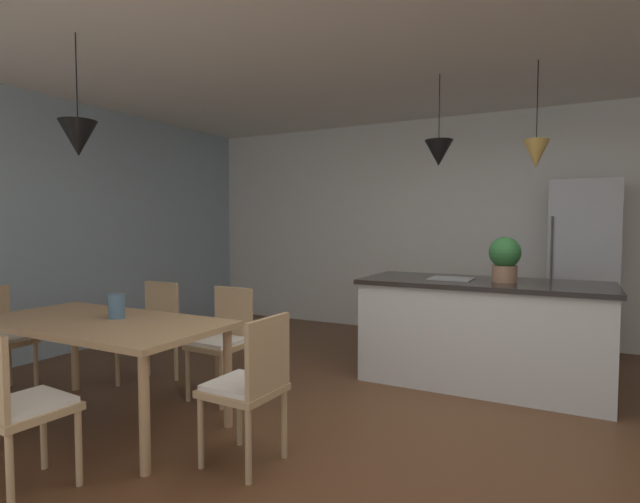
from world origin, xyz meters
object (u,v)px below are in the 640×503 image
kitchen_island (482,331)px  potted_plant_on_island (505,258)px  dining_table (101,330)px  chair_far_left (151,328)px  chair_far_right (223,338)px  chair_kitchen_end (250,384)px  refrigerator (582,269)px  vase_on_dining_table (116,306)px  chair_near_right (16,405)px

kitchen_island → potted_plant_on_island: 0.67m
dining_table → chair_far_left: chair_far_left is taller
chair_far_right → kitchen_island: kitchen_island is taller
chair_kitchen_end → refrigerator: bearing=64.2°
refrigerator → vase_on_dining_table: size_ratio=10.69×
vase_on_dining_table → dining_table: bearing=-110.3°
chair_near_right → potted_plant_on_island: (1.96, 2.91, 0.63)m
kitchen_island → vase_on_dining_table: 2.95m
dining_table → chair_far_left: size_ratio=2.03×
chair_far_right → chair_near_right: size_ratio=1.00×
dining_table → chair_far_right: (0.40, 0.81, -0.18)m
kitchen_island → potted_plant_on_island: size_ratio=5.37×
dining_table → chair_near_right: 0.92m
kitchen_island → chair_kitchen_end: bearing=-113.9°
chair_far_left → kitchen_island: bearing=26.5°
kitchen_island → dining_table: bearing=-136.1°
chair_far_left → kitchen_island: kitchen_island is taller
potted_plant_on_island → refrigerator: bearing=67.1°
kitchen_island → refrigerator: size_ratio=1.11×
chair_far_right → refrigerator: 3.74m
refrigerator → potted_plant_on_island: refrigerator is taller
chair_near_right → kitchen_island: size_ratio=0.43×
chair_near_right → refrigerator: bearing=59.4°
chair_far_left → dining_table: bearing=-64.0°
chair_near_right → kitchen_island: 3.42m
chair_far_right → potted_plant_on_island: bearing=33.3°
chair_near_right → vase_on_dining_table: size_ratio=5.08×
chair_far_left → chair_kitchen_end: size_ratio=1.00×
kitchen_island → vase_on_dining_table: kitchen_island is taller
kitchen_island → refrigerator: refrigerator is taller
chair_far_left → chair_far_right: size_ratio=1.00×
chair_far_right → chair_near_right: bearing=-90.2°
chair_far_left → chair_far_right: 0.80m
chair_far_left → refrigerator: bearing=38.8°
chair_far_right → vase_on_dining_table: vase_on_dining_table is taller
dining_table → vase_on_dining_table: size_ratio=10.29×
chair_far_right → vase_on_dining_table: bearing=-116.9°
chair_far_left → kitchen_island: 2.88m
chair_near_right → chair_kitchen_end: 1.18m
kitchen_island → refrigerator: (0.77, 1.41, 0.45)m
chair_kitchen_end → chair_far_left: bearing=153.7°
dining_table → potted_plant_on_island: (2.35, 2.10, 0.45)m
chair_far_right → chair_near_right: 1.63m
chair_near_right → chair_kitchen_end: same height
chair_kitchen_end → refrigerator: (1.70, 3.51, 0.44)m
chair_far_left → vase_on_dining_table: vase_on_dining_table is taller
chair_kitchen_end → kitchen_island: bearing=66.1°
chair_far_left → chair_kitchen_end: (1.65, -0.82, 0.00)m
chair_kitchen_end → kitchen_island: 2.30m
potted_plant_on_island → chair_kitchen_end: bearing=-117.7°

